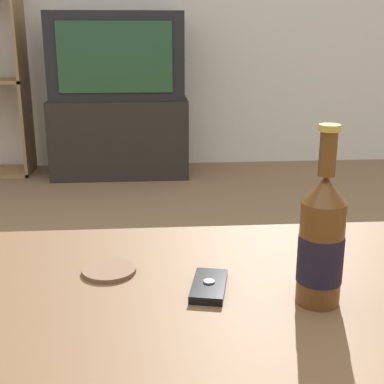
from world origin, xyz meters
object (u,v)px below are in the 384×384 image
tv_stand (120,137)px  television (117,56)px  beer_bottle (321,242)px  cell_phone (209,286)px

tv_stand → television: size_ratio=1.06×
television → beer_bottle: (0.47, -2.75, -0.17)m
tv_stand → television: 0.52m
beer_bottle → cell_phone: (-0.17, 0.05, -0.10)m
television → cell_phone: size_ratio=6.87×
television → beer_bottle: 2.80m
tv_stand → television: television is taller
television → cell_phone: (0.30, -2.70, -0.27)m
tv_stand → television: bearing=-90.0°
television → beer_bottle: size_ratio=2.88×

